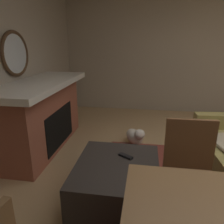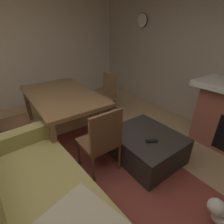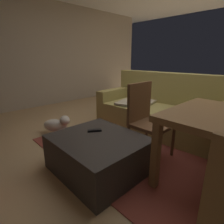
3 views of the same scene
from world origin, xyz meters
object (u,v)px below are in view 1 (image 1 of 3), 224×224
object	(u,v)px
fireplace	(41,115)
ottoman_coffee_table	(117,181)
tv_remote	(126,156)
small_dog	(135,136)
round_wall_mirror	(15,54)
dining_chair_west	(190,167)

from	to	relation	value
fireplace	ottoman_coffee_table	bearing A→B (deg)	52.69
tv_remote	small_dog	distance (m)	1.09
round_wall_mirror	ottoman_coffee_table	size ratio (longest dim) A/B	0.67
round_wall_mirror	tv_remote	bearing A→B (deg)	63.33
ottoman_coffee_table	tv_remote	bearing A→B (deg)	154.79
fireplace	tv_remote	distance (m)	1.59
dining_chair_west	small_dog	size ratio (longest dim) A/B	1.92
tv_remote	dining_chair_west	distance (m)	0.67
round_wall_mirror	ottoman_coffee_table	distance (m)	2.21
round_wall_mirror	small_dog	bearing A→B (deg)	97.89
round_wall_mirror	dining_chair_west	world-z (taller)	round_wall_mirror
fireplace	tv_remote	size ratio (longest dim) A/B	12.36
round_wall_mirror	small_dog	xyz separation A→B (m)	(-0.23, 1.69, -1.24)
fireplace	round_wall_mirror	distance (m)	0.93
fireplace	round_wall_mirror	world-z (taller)	round_wall_mirror
fireplace	ottoman_coffee_table	xyz separation A→B (m)	(0.98, 1.28, -0.33)
ottoman_coffee_table	tv_remote	size ratio (longest dim) A/B	5.93
dining_chair_west	small_dog	distance (m)	1.49
tv_remote	small_dog	bearing A→B (deg)	-151.79
tv_remote	round_wall_mirror	bearing A→B (deg)	-85.68
ottoman_coffee_table	tv_remote	xyz separation A→B (m)	(-0.15, 0.07, 0.21)
ottoman_coffee_table	dining_chair_west	bearing A→B (deg)	78.53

